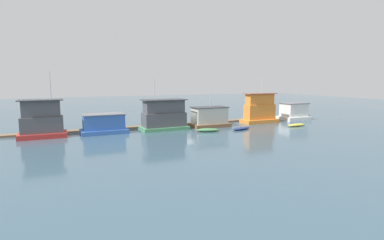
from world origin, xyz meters
The scene contains 11 objects.
ground_plane centered at (0.00, 0.00, 0.00)m, with size 200.00×200.00×0.00m, color #385160.
dock_walkway centered at (0.00, 3.24, 0.15)m, with size 59.60×1.62×0.30m, color brown.
houseboat_red centered at (-22.30, 0.51, 2.32)m, with size 6.24×3.45×9.15m.
houseboat_blue centered at (-13.98, 0.48, 1.38)m, with size 6.77×4.10×2.96m.
houseboat_green centered at (-4.59, -0.08, 2.25)m, with size 7.50×3.94×8.16m.
houseboat_brown centered at (3.53, -0.51, 1.62)m, with size 6.59×3.87×6.43m.
houseboat_orange centered at (14.30, -0.18, 2.40)m, with size 6.88×3.21×8.27m.
houseboat_white centered at (23.09, 0.27, 1.59)m, with size 5.60×4.15×3.41m.
dinghy_green centered at (0.88, -4.98, 0.27)m, with size 3.75×2.16×0.55m.
dinghy_navy centered at (6.72, -5.47, 0.22)m, with size 4.05×2.23×0.43m.
dinghy_yellow centered at (17.55, -6.41, 0.21)m, with size 3.83×1.17×0.42m.
Camera 1 is at (-20.37, -45.67, 8.10)m, focal length 28.00 mm.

